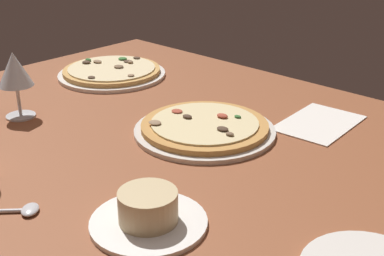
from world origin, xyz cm
name	(u,v)px	position (x,y,z in cm)	size (l,w,h in cm)	color
dining_table	(179,159)	(0.00, 0.00, 2.00)	(150.00, 110.00, 4.00)	brown
pizza_main	(205,128)	(1.83, -9.91, 5.20)	(30.39, 30.39, 3.35)	silver
pizza_side	(112,72)	(47.53, -21.53, 5.23)	(30.21, 30.21, 3.39)	white
ramekin_on_saucer	(148,213)	(-15.06, 21.92, 6.16)	(18.28, 18.28, 5.75)	white
wine_glass_near	(15,71)	(39.04, 12.20, 14.89)	(7.83, 7.83, 15.32)	silver
paper_menu	(319,123)	(-13.51, -31.20, 4.15)	(13.90, 20.56, 0.30)	white
spoon	(23,210)	(2.17, 33.28, 4.46)	(8.36, 8.56, 1.00)	silver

